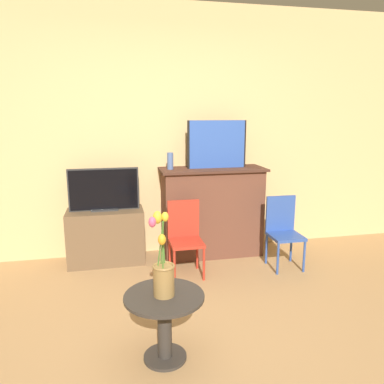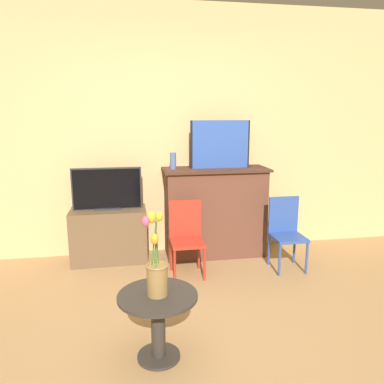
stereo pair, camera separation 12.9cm
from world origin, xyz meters
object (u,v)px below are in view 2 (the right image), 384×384
(painting, at_px, (220,144))
(chair_red, at_px, (186,234))
(vase_tulips, at_px, (156,270))
(chair_blue, at_px, (286,229))
(tv_monitor, at_px, (107,189))

(painting, bearing_deg, chair_red, -133.60)
(painting, height_order, vase_tulips, painting)
(chair_red, relative_size, chair_blue, 1.00)
(chair_blue, relative_size, vase_tulips, 1.39)
(tv_monitor, bearing_deg, chair_red, -31.22)
(vase_tulips, bearing_deg, chair_blue, 41.42)
(chair_blue, bearing_deg, vase_tulips, -138.58)
(chair_red, bearing_deg, painting, 46.40)
(painting, xyz_separation_m, chair_blue, (0.58, -0.49, -0.83))
(painting, bearing_deg, chair_blue, -40.25)
(painting, distance_m, chair_blue, 1.12)
(tv_monitor, bearing_deg, vase_tulips, -77.70)
(chair_red, distance_m, chair_blue, 1.02)
(chair_blue, xyz_separation_m, vase_tulips, (-1.41, -1.24, 0.21))
(chair_red, height_order, vase_tulips, vase_tulips)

